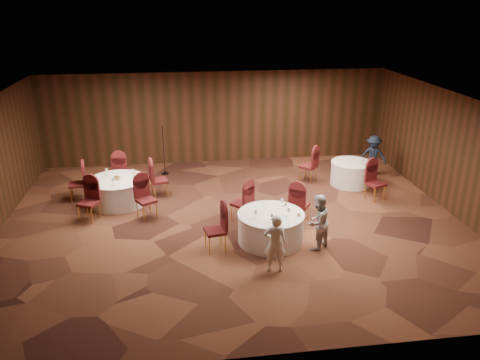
{
  "coord_description": "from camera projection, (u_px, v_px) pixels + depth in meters",
  "views": [
    {
      "loc": [
        -1.32,
        -11.05,
        5.56
      ],
      "look_at": [
        0.2,
        0.2,
        1.1
      ],
      "focal_mm": 35.0,
      "sensor_mm": 36.0,
      "label": 1
    }
  ],
  "objects": [
    {
      "name": "woman_b",
      "position": [
        317.0,
        222.0,
        10.85
      ],
      "size": [
        0.84,
        0.82,
        1.36
      ],
      "primitive_type": "imported",
      "rotation": [
        0.0,
        0.0,
        3.83
      ],
      "color": "#ABABB0",
      "rests_on": "ground"
    },
    {
      "name": "table_main",
      "position": [
        271.0,
        227.0,
        11.27
      ],
      "size": [
        1.6,
        1.6,
        0.74
      ],
      "color": "white",
      "rests_on": "ground"
    },
    {
      "name": "table_right",
      "position": [
        351.0,
        173.0,
        14.74
      ],
      "size": [
        1.28,
        1.28,
        0.74
      ],
      "color": "white",
      "rests_on": "ground"
    },
    {
      "name": "tabletop_left",
      "position": [
        117.0,
        176.0,
        13.22
      ],
      "size": [
        0.85,
        0.84,
        0.22
      ],
      "color": "silver",
      "rests_on": "table_left"
    },
    {
      "name": "tabletop_right",
      "position": [
        362.0,
        160.0,
        14.33
      ],
      "size": [
        0.08,
        0.08,
        0.22
      ],
      "color": "silver",
      "rests_on": "table_right"
    },
    {
      "name": "man_c",
      "position": [
        373.0,
        156.0,
        15.36
      ],
      "size": [
        1.02,
        0.85,
        1.37
      ],
      "primitive_type": "imported",
      "rotation": [
        0.0,
        0.0,
        5.81
      ],
      "color": "black",
      "rests_on": "ground"
    },
    {
      "name": "ground",
      "position": [
        234.0,
        222.0,
        12.39
      ],
      "size": [
        12.0,
        12.0,
        0.0
      ],
      "primitive_type": "plane",
      "color": "black",
      "rests_on": "ground"
    },
    {
      "name": "woman_a",
      "position": [
        275.0,
        243.0,
        9.95
      ],
      "size": [
        0.52,
        0.38,
        1.33
      ],
      "primitive_type": "imported",
      "rotation": [
        0.0,
        0.0,
        3.01
      ],
      "color": "silver",
      "rests_on": "ground"
    },
    {
      "name": "mic_stand",
      "position": [
        164.0,
        160.0,
        15.57
      ],
      "size": [
        0.24,
        0.24,
        1.64
      ],
      "color": "black",
      "rests_on": "ground"
    },
    {
      "name": "tabletop_main",
      "position": [
        281.0,
        211.0,
        11.03
      ],
      "size": [
        1.14,
        1.07,
        0.22
      ],
      "color": "silver",
      "rests_on": "table_main"
    },
    {
      "name": "chairs_left",
      "position": [
        119.0,
        187.0,
        13.35
      ],
      "size": [
        2.96,
        3.03,
        1.0
      ],
      "color": "#420D17",
      "rests_on": "ground"
    },
    {
      "name": "table_left",
      "position": [
        118.0,
        191.0,
        13.37
      ],
      "size": [
        1.62,
        1.62,
        0.74
      ],
      "color": "white",
      "rests_on": "ground"
    },
    {
      "name": "room_shell",
      "position": [
        233.0,
        151.0,
        11.67
      ],
      "size": [
        12.0,
        12.0,
        12.0
      ],
      "color": "silver",
      "rests_on": "ground"
    },
    {
      "name": "chairs_right",
      "position": [
        340.0,
        174.0,
        14.28
      ],
      "size": [
        2.23,
        2.44,
        1.0
      ],
      "color": "#420D17",
      "rests_on": "ground"
    },
    {
      "name": "chairs_main",
      "position": [
        253.0,
        212.0,
        11.78
      ],
      "size": [
        2.97,
        2.11,
        1.0
      ],
      "color": "#420D17",
      "rests_on": "ground"
    }
  ]
}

